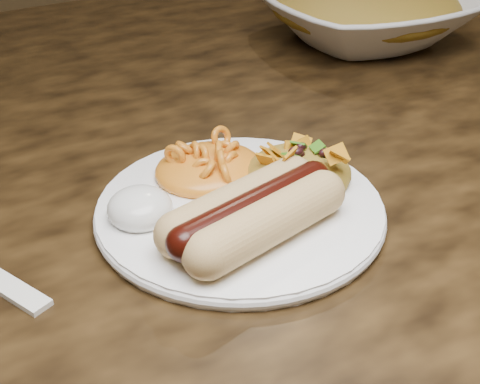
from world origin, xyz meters
TOP-DOWN VIEW (x-y plane):
  - table at (0.00, 0.00)m, footprint 1.60×0.90m
  - plate at (0.06, -0.16)m, footprint 0.21×0.21m
  - hotdog at (0.05, -0.19)m, footprint 0.12×0.09m
  - mac_and_cheese at (0.06, -0.11)m, footprint 0.10×0.09m
  - sour_cream at (-0.01, -0.14)m, footprint 0.05×0.05m
  - taco_salad at (0.12, -0.15)m, footprint 0.08×0.08m
  - serving_bowl at (0.39, 0.10)m, footprint 0.27×0.27m

SIDE VIEW (x-z plane):
  - table at x=0.00m, z-range 0.28..1.03m
  - plate at x=0.06m, z-range 0.75..0.76m
  - sour_cream at x=-0.01m, z-range 0.76..0.79m
  - taco_salad at x=0.12m, z-range 0.76..0.80m
  - mac_and_cheese at x=0.06m, z-range 0.76..0.79m
  - hotdog at x=0.05m, z-range 0.76..0.79m
  - serving_bowl at x=0.39m, z-range 0.75..0.81m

